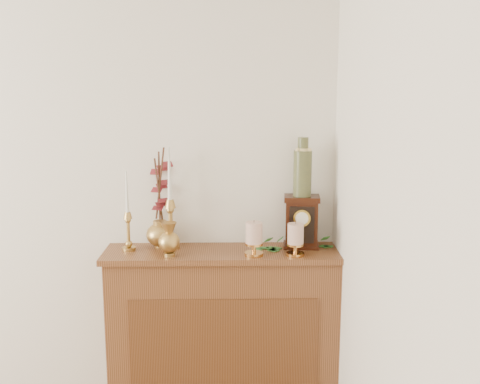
{
  "coord_description": "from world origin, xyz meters",
  "views": [
    {
      "loc": [
        1.43,
        -0.72,
        1.78
      ],
      "look_at": [
        1.49,
        2.05,
        1.25
      ],
      "focal_mm": 42.0,
      "sensor_mm": 36.0,
      "label": 1
    }
  ],
  "objects_px": {
    "candlestick_center": "(170,216)",
    "ginger_jar": "(161,201)",
    "bud_vase": "(169,240)",
    "ceramic_vase": "(303,170)",
    "candlestick_left": "(128,225)",
    "mantel_clock": "(301,222)"
  },
  "relations": [
    {
      "from": "ginger_jar",
      "to": "bud_vase",
      "type": "bearing_deg",
      "value": -73.7
    },
    {
      "from": "candlestick_center",
      "to": "mantel_clock",
      "type": "xyz_separation_m",
      "value": [
        0.69,
        0.01,
        -0.04
      ]
    },
    {
      "from": "candlestick_center",
      "to": "ginger_jar",
      "type": "xyz_separation_m",
      "value": [
        -0.05,
        0.06,
        0.07
      ]
    },
    {
      "from": "mantel_clock",
      "to": "candlestick_left",
      "type": "bearing_deg",
      "value": -171.61
    },
    {
      "from": "candlestick_center",
      "to": "bud_vase",
      "type": "xyz_separation_m",
      "value": [
        0.01,
        -0.15,
        -0.09
      ]
    },
    {
      "from": "bud_vase",
      "to": "candlestick_center",
      "type": "bearing_deg",
      "value": 92.47
    },
    {
      "from": "candlestick_left",
      "to": "candlestick_center",
      "type": "relative_size",
      "value": 0.78
    },
    {
      "from": "candlestick_center",
      "to": "mantel_clock",
      "type": "relative_size",
      "value": 1.93
    },
    {
      "from": "ginger_jar",
      "to": "ceramic_vase",
      "type": "height_order",
      "value": "ceramic_vase"
    },
    {
      "from": "candlestick_left",
      "to": "mantel_clock",
      "type": "bearing_deg",
      "value": 2.8
    },
    {
      "from": "candlestick_center",
      "to": "ceramic_vase",
      "type": "height_order",
      "value": "ceramic_vase"
    },
    {
      "from": "ginger_jar",
      "to": "mantel_clock",
      "type": "bearing_deg",
      "value": -4.0
    },
    {
      "from": "candlestick_left",
      "to": "candlestick_center",
      "type": "distance_m",
      "value": 0.22
    },
    {
      "from": "candlestick_left",
      "to": "candlestick_center",
      "type": "xyz_separation_m",
      "value": [
        0.22,
        0.04,
        0.04
      ]
    },
    {
      "from": "candlestick_center",
      "to": "ginger_jar",
      "type": "distance_m",
      "value": 0.11
    },
    {
      "from": "mantel_clock",
      "to": "ginger_jar",
      "type": "bearing_deg",
      "value": -178.42
    },
    {
      "from": "candlestick_center",
      "to": "bud_vase",
      "type": "relative_size",
      "value": 3.06
    },
    {
      "from": "candlestick_left",
      "to": "ceramic_vase",
      "type": "bearing_deg",
      "value": 2.96
    },
    {
      "from": "candlestick_center",
      "to": "bud_vase",
      "type": "distance_m",
      "value": 0.17
    },
    {
      "from": "ginger_jar",
      "to": "mantel_clock",
      "type": "xyz_separation_m",
      "value": [
        0.74,
        -0.05,
        -0.11
      ]
    },
    {
      "from": "mantel_clock",
      "to": "ceramic_vase",
      "type": "bearing_deg",
      "value": 90.0
    },
    {
      "from": "ginger_jar",
      "to": "candlestick_left",
      "type": "bearing_deg",
      "value": -149.23
    }
  ]
}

